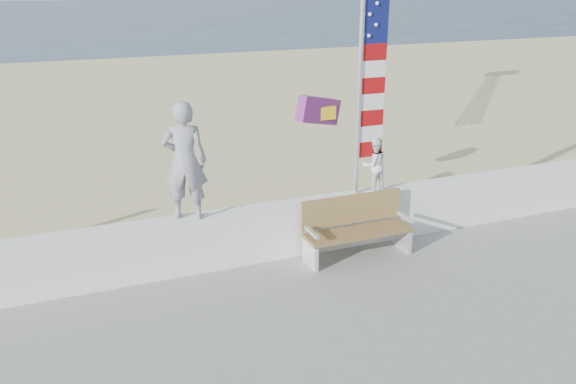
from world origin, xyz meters
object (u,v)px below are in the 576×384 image
at_px(bench, 356,226).
at_px(flag, 367,80).
at_px(child, 374,165).
at_px(adult, 185,161).

distance_m(bench, flag, 2.37).
bearing_deg(child, bench, 34.42).
height_order(adult, flag, flag).
height_order(child, flag, flag).
relative_size(adult, child, 1.93).
bearing_deg(bench, child, 39.81).
bearing_deg(adult, child, -159.81).
relative_size(child, bench, 0.52).
bearing_deg(child, adult, -5.39).
bearing_deg(bench, flag, 53.05).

